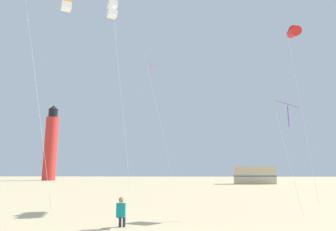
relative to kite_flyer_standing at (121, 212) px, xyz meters
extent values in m
cube|color=#147F84|center=(0.00, -0.08, 0.07)|extent=(0.35, 0.23, 0.52)
sphere|color=#9E704C|center=(0.00, -0.08, 0.45)|extent=(0.20, 0.20, 0.20)
cylinder|color=#2D2D38|center=(0.08, 0.10, -0.17)|extent=(0.14, 0.36, 0.13)
cylinder|color=#2D2D38|center=(0.07, 0.26, -0.40)|extent=(0.11, 0.11, 0.42)
cylinder|color=#2D2D38|center=(-0.08, 0.10, -0.17)|extent=(0.14, 0.36, 0.13)
cylinder|color=#2D2D38|center=(-0.09, 0.26, -0.40)|extent=(0.11, 0.11, 0.42)
cylinder|color=silver|center=(0.36, 15.42, 5.85)|extent=(2.92, 2.23, 12.94)
cube|color=#E54C8C|center=(-0.75, 16.88, 12.32)|extent=(1.22, 1.22, 0.40)
cylinder|color=#E54C8C|center=(-0.75, 16.88, 11.67)|extent=(0.04, 0.04, 1.10)
cylinder|color=silver|center=(-1.46, 6.34, 6.03)|extent=(1.29, 1.97, 13.28)
cube|color=white|center=(-2.43, 6.98, 13.02)|extent=(0.82, 0.82, 0.44)
cube|color=white|center=(-2.43, 6.98, 12.32)|extent=(0.82, 0.82, 0.44)
cylinder|color=silver|center=(7.64, 3.36, 2.21)|extent=(0.88, 0.66, 5.64)
cube|color=purple|center=(7.97, 3.79, 5.02)|extent=(1.22, 1.22, 0.40)
cylinder|color=purple|center=(7.97, 3.79, 4.37)|extent=(0.04, 0.04, 1.10)
cylinder|color=silver|center=(10.61, 8.55, 5.53)|extent=(1.13, 0.25, 12.28)
cylinder|color=red|center=(10.73, 9.10, 11.67)|extent=(1.20, 2.59, 1.48)
sphere|color=red|center=(10.73, 9.10, 11.82)|extent=(0.76, 0.76, 0.76)
cylinder|color=silver|center=(-5.74, 3.88, 5.90)|extent=(3.24, 1.32, 13.03)
cube|color=white|center=(-5.09, 5.49, 12.06)|extent=(0.82, 0.82, 0.44)
cylinder|color=red|center=(-26.95, 53.19, 6.39)|extent=(2.80, 2.80, 14.00)
cylinder|color=black|center=(-26.95, 53.19, 14.29)|extent=(2.00, 2.00, 1.80)
cone|color=black|center=(-26.95, 53.19, 15.69)|extent=(2.20, 2.20, 1.00)
cube|color=#C6B28C|center=(14.13, 38.20, 0.79)|extent=(6.40, 2.31, 2.80)
cube|color=#4C608C|center=(14.13, 38.20, 0.65)|extent=(6.44, 2.35, 0.24)
camera|label=1|loc=(2.38, -11.86, 1.57)|focal=31.76mm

